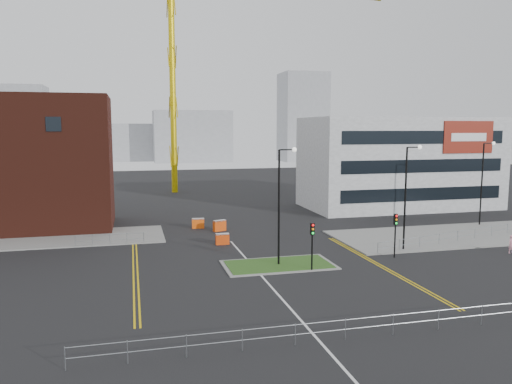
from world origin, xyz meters
TOP-DOWN VIEW (x-y plane):
  - ground at (0.00, 0.00)m, footprint 200.00×200.00m
  - pavement_left at (-20.00, 22.00)m, footprint 28.00×8.00m
  - pavement_right at (22.00, 14.00)m, footprint 24.00×10.00m
  - island_kerb at (2.00, 8.00)m, footprint 8.60×4.60m
  - grass_island at (2.00, 8.00)m, footprint 8.00×4.00m
  - office_block at (26.01, 31.97)m, footprint 25.00×12.20m
  - tower_crane at (3.61, 55.82)m, footprint 52.59×8.64m
  - streetlamp_island at (2.22, 8.00)m, footprint 1.46×0.36m
  - streetlamp_right_near at (14.22, 10.00)m, footprint 1.46×0.36m
  - streetlamp_right_far at (28.22, 18.00)m, footprint 1.46×0.36m
  - traffic_light_island at (4.00, 5.98)m, footprint 0.28×0.33m
  - traffic_light_right at (12.00, 7.98)m, footprint 0.28×0.33m
  - railing_front at (0.00, -6.00)m, footprint 24.05×0.05m
  - railing_left at (-11.00, 18.00)m, footprint 6.05×0.05m
  - railing_right at (20.50, 11.50)m, footprint 19.05×5.05m
  - centre_line at (0.00, 2.00)m, footprint 0.15×30.00m
  - yellow_left_a at (-9.00, 10.00)m, footprint 0.12×24.00m
  - yellow_left_b at (-8.70, 10.00)m, footprint 0.12×24.00m
  - yellow_right_a at (9.50, 6.00)m, footprint 0.12×20.00m
  - yellow_right_b at (9.80, 6.00)m, footprint 0.12×20.00m
  - skyline_a at (-40.00, 120.00)m, footprint 18.00×12.00m
  - skyline_b at (10.00, 130.00)m, footprint 24.00×12.00m
  - skyline_c at (45.00, 125.00)m, footprint 14.00×12.00m
  - skyline_d at (-8.00, 140.00)m, footprint 30.00×12.00m
  - pedestrian at (22.40, 6.83)m, footprint 0.59×0.40m
  - barrier_left at (-2.19, 24.00)m, footprint 1.31×0.52m
  - barrier_mid at (-0.21, 22.01)m, footprint 1.43×0.90m
  - barrier_right at (-1.00, 16.00)m, footprint 1.24×0.43m

SIDE VIEW (x-z plane):
  - ground at x=0.00m, z-range 0.00..0.00m
  - centre_line at x=0.00m, z-range 0.00..0.01m
  - yellow_left_a at x=-9.00m, z-range 0.00..0.01m
  - yellow_left_b at x=-8.70m, z-range 0.00..0.01m
  - yellow_right_a at x=9.50m, z-range 0.00..0.01m
  - yellow_right_b at x=9.80m, z-range 0.00..0.01m
  - island_kerb at x=2.00m, z-range 0.00..0.08m
  - pavement_left at x=-20.00m, z-range 0.00..0.12m
  - pavement_right at x=22.00m, z-range 0.00..0.12m
  - grass_island at x=2.00m, z-range 0.00..0.12m
  - barrier_right at x=-1.00m, z-range 0.04..1.08m
  - barrier_left at x=-2.19m, z-range 0.05..1.13m
  - barrier_mid at x=-0.21m, z-range 0.05..1.19m
  - railing_left at x=-11.00m, z-range 0.19..1.29m
  - railing_right at x=20.50m, z-range 0.23..1.33m
  - railing_front at x=0.00m, z-range 0.23..1.33m
  - pedestrian at x=22.40m, z-range 0.00..1.57m
  - traffic_light_island at x=4.00m, z-range 0.74..4.39m
  - traffic_light_right at x=12.00m, z-range 0.74..4.39m
  - streetlamp_island at x=2.22m, z-range 0.82..10.00m
  - streetlamp_right_near at x=14.22m, z-range 0.82..10.00m
  - streetlamp_right_far at x=28.22m, z-range 0.82..10.00m
  - skyline_d at x=-8.00m, z-range 0.00..12.00m
  - office_block at x=26.01m, z-range 0.00..12.00m
  - skyline_b at x=10.00m, z-range 0.00..16.00m
  - skyline_a at x=-40.00m, z-range 0.00..22.00m
  - skyline_c at x=45.00m, z-range 0.00..28.00m
  - tower_crane at x=3.61m, z-range 7.50..47.34m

